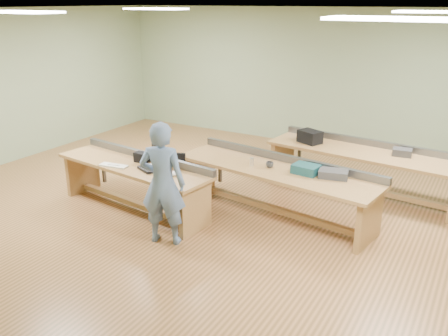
{
  "coord_description": "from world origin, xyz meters",
  "views": [
    {
      "loc": [
        3.4,
        -6.05,
        3.13
      ],
      "look_at": [
        0.22,
        -0.6,
        0.89
      ],
      "focal_mm": 38.0,
      "sensor_mm": 36.0,
      "label": 1
    }
  ],
  "objects_px": {
    "parts_bin_teal": "(306,169)",
    "workbench_mid": "(276,180)",
    "workbench_back": "(363,161)",
    "drinks_can": "(252,162)",
    "mug": "(270,165)",
    "task_chair": "(173,186)",
    "camera_bag": "(142,157)",
    "parts_bin_grey": "(333,174)",
    "workbench_front": "(135,176)",
    "laptop_base": "(150,168)",
    "person": "(163,184)"
  },
  "relations": [
    {
      "from": "drinks_can",
      "to": "laptop_base",
      "type": "bearing_deg",
      "value": -142.99
    },
    {
      "from": "camera_bag",
      "to": "laptop_base",
      "type": "bearing_deg",
      "value": -33.73
    },
    {
      "from": "workbench_back",
      "to": "mug",
      "type": "distance_m",
      "value": 1.87
    },
    {
      "from": "workbench_back",
      "to": "mug",
      "type": "bearing_deg",
      "value": -117.08
    },
    {
      "from": "parts_bin_grey",
      "to": "mug",
      "type": "xyz_separation_m",
      "value": [
        -0.96,
        -0.07,
        -0.01
      ]
    },
    {
      "from": "workbench_mid",
      "to": "parts_bin_grey",
      "type": "height_order",
      "value": "same"
    },
    {
      "from": "workbench_front",
      "to": "camera_bag",
      "type": "bearing_deg",
      "value": 76.89
    },
    {
      "from": "workbench_mid",
      "to": "mug",
      "type": "bearing_deg",
      "value": -151.4
    },
    {
      "from": "parts_bin_grey",
      "to": "person",
      "type": "bearing_deg",
      "value": -138.13
    },
    {
      "from": "laptop_base",
      "to": "camera_bag",
      "type": "bearing_deg",
      "value": 171.18
    },
    {
      "from": "person",
      "to": "camera_bag",
      "type": "distance_m",
      "value": 1.27
    },
    {
      "from": "workbench_mid",
      "to": "mug",
      "type": "relative_size",
      "value": 29.01
    },
    {
      "from": "workbench_mid",
      "to": "workbench_back",
      "type": "height_order",
      "value": "same"
    },
    {
      "from": "task_chair",
      "to": "mug",
      "type": "xyz_separation_m",
      "value": [
        1.5,
        0.42,
        0.5
      ]
    },
    {
      "from": "laptop_base",
      "to": "camera_bag",
      "type": "height_order",
      "value": "camera_bag"
    },
    {
      "from": "workbench_back",
      "to": "drinks_can",
      "type": "relative_size",
      "value": 27.3
    },
    {
      "from": "workbench_mid",
      "to": "task_chair",
      "type": "distance_m",
      "value": 1.68
    },
    {
      "from": "workbench_mid",
      "to": "drinks_can",
      "type": "height_order",
      "value": "drinks_can"
    },
    {
      "from": "workbench_back",
      "to": "task_chair",
      "type": "relative_size",
      "value": 4.04
    },
    {
      "from": "workbench_mid",
      "to": "parts_bin_grey",
      "type": "xyz_separation_m",
      "value": [
        0.87,
        0.04,
        0.24
      ]
    },
    {
      "from": "person",
      "to": "parts_bin_grey",
      "type": "xyz_separation_m",
      "value": [
        1.79,
        1.61,
        -0.04
      ]
    },
    {
      "from": "parts_bin_teal",
      "to": "parts_bin_grey",
      "type": "bearing_deg",
      "value": 4.92
    },
    {
      "from": "parts_bin_teal",
      "to": "workbench_mid",
      "type": "bearing_deg",
      "value": -179.73
    },
    {
      "from": "person",
      "to": "parts_bin_teal",
      "type": "relative_size",
      "value": 4.58
    },
    {
      "from": "workbench_back",
      "to": "person",
      "type": "height_order",
      "value": "person"
    },
    {
      "from": "person",
      "to": "parts_bin_teal",
      "type": "xyz_separation_m",
      "value": [
        1.4,
        1.57,
        -0.03
      ]
    },
    {
      "from": "mug",
      "to": "workbench_mid",
      "type": "bearing_deg",
      "value": 20.63
    },
    {
      "from": "task_chair",
      "to": "parts_bin_grey",
      "type": "relative_size",
      "value": 2.01
    },
    {
      "from": "workbench_back",
      "to": "workbench_mid",
      "type": "bearing_deg",
      "value": -115.16
    },
    {
      "from": "workbench_back",
      "to": "parts_bin_teal",
      "type": "height_order",
      "value": "parts_bin_teal"
    },
    {
      "from": "workbench_front",
      "to": "drinks_can",
      "type": "xyz_separation_m",
      "value": [
        1.61,
        0.84,
        0.26
      ]
    },
    {
      "from": "camera_bag",
      "to": "parts_bin_teal",
      "type": "xyz_separation_m",
      "value": [
        2.39,
        0.79,
        -0.01
      ]
    },
    {
      "from": "drinks_can",
      "to": "parts_bin_grey",
      "type": "bearing_deg",
      "value": 5.64
    },
    {
      "from": "workbench_mid",
      "to": "parts_bin_teal",
      "type": "height_order",
      "value": "parts_bin_teal"
    },
    {
      "from": "parts_bin_grey",
      "to": "drinks_can",
      "type": "xyz_separation_m",
      "value": [
        -1.23,
        -0.12,
        0.0
      ]
    },
    {
      "from": "laptop_base",
      "to": "drinks_can",
      "type": "relative_size",
      "value": 2.8
    },
    {
      "from": "parts_bin_grey",
      "to": "mug",
      "type": "relative_size",
      "value": 3.55
    },
    {
      "from": "workbench_mid",
      "to": "person",
      "type": "distance_m",
      "value": 1.85
    },
    {
      "from": "workbench_back",
      "to": "parts_bin_grey",
      "type": "bearing_deg",
      "value": -86.12
    },
    {
      "from": "workbench_front",
      "to": "task_chair",
      "type": "distance_m",
      "value": 0.66
    },
    {
      "from": "workbench_mid",
      "to": "drinks_can",
      "type": "distance_m",
      "value": 0.45
    },
    {
      "from": "laptop_base",
      "to": "parts_bin_grey",
      "type": "bearing_deg",
      "value": 46.72
    },
    {
      "from": "laptop_base",
      "to": "parts_bin_grey",
      "type": "distance_m",
      "value": 2.67
    },
    {
      "from": "camera_bag",
      "to": "parts_bin_grey",
      "type": "relative_size",
      "value": 0.55
    },
    {
      "from": "parts_bin_teal",
      "to": "drinks_can",
      "type": "relative_size",
      "value": 3.07
    },
    {
      "from": "workbench_mid",
      "to": "task_chair",
      "type": "xyz_separation_m",
      "value": [
        -1.59,
        -0.45,
        -0.27
      ]
    },
    {
      "from": "camera_bag",
      "to": "parts_bin_grey",
      "type": "distance_m",
      "value": 2.91
    },
    {
      "from": "workbench_mid",
      "to": "laptop_base",
      "type": "relative_size",
      "value": 9.81
    },
    {
      "from": "workbench_front",
      "to": "parts_bin_teal",
      "type": "xyz_separation_m",
      "value": [
        2.44,
        0.93,
        0.26
      ]
    },
    {
      "from": "parts_bin_teal",
      "to": "drinks_can",
      "type": "bearing_deg",
      "value": -174.02
    }
  ]
}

